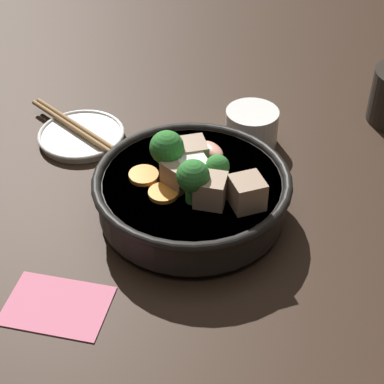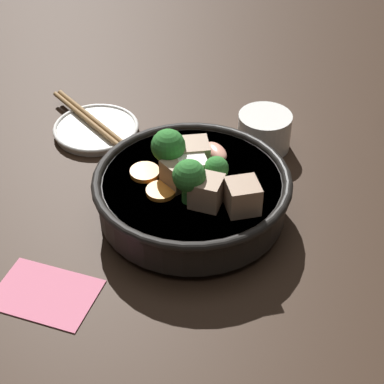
{
  "view_description": "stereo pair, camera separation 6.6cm",
  "coord_description": "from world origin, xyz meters",
  "px_view_note": "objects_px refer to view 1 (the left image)",
  "views": [
    {
      "loc": [
        -0.02,
        -0.6,
        0.53
      ],
      "look_at": [
        0.0,
        0.0,
        0.04
      ],
      "focal_mm": 60.0,
      "sensor_mm": 36.0,
      "label": 1
    },
    {
      "loc": [
        0.05,
        -0.6,
        0.53
      ],
      "look_at": [
        0.0,
        0.0,
        0.04
      ],
      "focal_mm": 60.0,
      "sensor_mm": 36.0,
      "label": 2
    }
  ],
  "objects_px": {
    "stirfry_bowl": "(192,190)",
    "chopsticks_pair": "(81,130)",
    "side_saucer": "(81,136)",
    "tea_cup": "(252,127)"
  },
  "relations": [
    {
      "from": "stirfry_bowl",
      "to": "tea_cup",
      "type": "distance_m",
      "value": 0.18
    },
    {
      "from": "side_saucer",
      "to": "tea_cup",
      "type": "height_order",
      "value": "tea_cup"
    },
    {
      "from": "chopsticks_pair",
      "to": "tea_cup",
      "type": "bearing_deg",
      "value": -2.85
    },
    {
      "from": "stirfry_bowl",
      "to": "chopsticks_pair",
      "type": "relative_size",
      "value": 1.41
    },
    {
      "from": "side_saucer",
      "to": "chopsticks_pair",
      "type": "relative_size",
      "value": 0.73
    },
    {
      "from": "stirfry_bowl",
      "to": "side_saucer",
      "type": "relative_size",
      "value": 1.93
    },
    {
      "from": "stirfry_bowl",
      "to": "tea_cup",
      "type": "bearing_deg",
      "value": 60.75
    },
    {
      "from": "stirfry_bowl",
      "to": "chopsticks_pair",
      "type": "xyz_separation_m",
      "value": [
        -0.15,
        0.17,
        -0.03
      ]
    },
    {
      "from": "tea_cup",
      "to": "chopsticks_pair",
      "type": "height_order",
      "value": "tea_cup"
    },
    {
      "from": "tea_cup",
      "to": "chopsticks_pair",
      "type": "distance_m",
      "value": 0.24
    }
  ]
}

